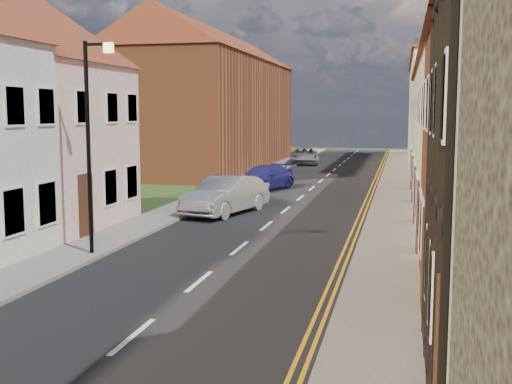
{
  "coord_description": "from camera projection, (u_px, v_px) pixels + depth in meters",
  "views": [
    {
      "loc": [
        4.79,
        3.33,
        4.14
      ],
      "look_at": [
        0.32,
        22.86,
        1.66
      ],
      "focal_mm": 45.0,
      "sensor_mm": 36.0,
      "label": 1
    }
  ],
  "objects": [
    {
      "name": "road",
      "position": [
        286.0,
        210.0,
        27.37
      ],
      "size": [
        7.0,
        90.0,
        0.02
      ],
      "primitive_type": "cube",
      "color": "black",
      "rests_on": "ground"
    },
    {
      "name": "pavement_left",
      "position": [
        188.0,
        206.0,
        28.33
      ],
      "size": [
        1.8,
        90.0,
        0.12
      ],
      "primitive_type": "cube",
      "color": "#9E9790",
      "rests_on": "ground"
    },
    {
      "name": "pavement_right",
      "position": [
        391.0,
        212.0,
        26.39
      ],
      "size": [
        1.8,
        90.0,
        0.12
      ],
      "primitive_type": "cube",
      "color": "#9E9790",
      "rests_on": "ground"
    },
    {
      "name": "cottage_r_white_far",
      "position": [
        506.0,
        105.0,
        28.92
      ],
      "size": [
        8.3,
        5.2,
        9.0
      ],
      "color": "beige",
      "rests_on": "ground"
    },
    {
      "name": "cottage_r_cream_far",
      "position": [
        490.0,
        106.0,
        34.14
      ],
      "size": [
        8.3,
        6.0,
        9.0
      ],
      "color": "#FED0C9",
      "rests_on": "ground"
    },
    {
      "name": "cottage_l_pink",
      "position": [
        0.0,
        106.0,
        22.93
      ],
      "size": [
        8.3,
        6.3,
        8.8
      ],
      "color": "#FED0C9",
      "rests_on": "ground"
    },
    {
      "name": "block_right_far",
      "position": [
        464.0,
        97.0,
        48.85
      ],
      "size": [
        8.3,
        24.2,
        10.5
      ],
      "color": "white",
      "rests_on": "ground"
    },
    {
      "name": "block_left_far",
      "position": [
        212.0,
        97.0,
        48.12
      ],
      "size": [
        8.3,
        24.2,
        10.5
      ],
      "color": "brown",
      "rests_on": "ground"
    },
    {
      "name": "lamppost",
      "position": [
        91.0,
        134.0,
        18.1
      ],
      "size": [
        0.88,
        0.15,
        6.0
      ],
      "color": "black",
      "rests_on": "pavement_left"
    },
    {
      "name": "car_mid",
      "position": [
        226.0,
        195.0,
        26.22
      ],
      "size": [
        2.84,
        5.0,
        1.56
      ],
      "primitive_type": "imported",
      "rotation": [
        0.0,
        0.0,
        -0.27
      ],
      "color": "#9B9EA2",
      "rests_on": "ground"
    },
    {
      "name": "car_far",
      "position": [
        264.0,
        178.0,
        34.44
      ],
      "size": [
        3.22,
        4.88,
        1.31
      ],
      "primitive_type": "imported",
      "rotation": [
        0.0,
        0.0,
        -0.33
      ],
      "color": "navy",
      "rests_on": "ground"
    },
    {
      "name": "car_distant",
      "position": [
        304.0,
        156.0,
        51.73
      ],
      "size": [
        2.97,
        5.14,
        1.35
      ],
      "primitive_type": "imported",
      "rotation": [
        0.0,
        0.0,
        0.16
      ],
      "color": "#95979C",
      "rests_on": "ground"
    }
  ]
}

